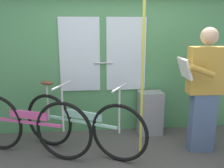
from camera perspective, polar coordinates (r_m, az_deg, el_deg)
name	(u,v)px	position (r m, az deg, el deg)	size (l,w,h in m)	color
train_door_wall	(115,60)	(3.76, 0.81, 5.54)	(4.29, 0.28, 2.15)	#4C8C56
bicycle_near_door	(81,124)	(3.22, -7.24, -9.39)	(1.59, 0.90, 0.95)	black
bicycle_leaning_behind	(29,125)	(3.32, -18.95, -9.12)	(1.63, 0.72, 0.97)	black
passenger_reading_newspaper	(204,89)	(3.32, 20.77, -1.00)	(0.57, 0.48, 1.62)	slate
trash_bin_by_wall	(150,113)	(3.83, 8.90, -6.66)	(0.36, 0.28, 0.67)	gray
handrail_pole	(142,75)	(3.01, 7.13, 2.17)	(0.04, 0.04, 2.11)	#C6C14C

